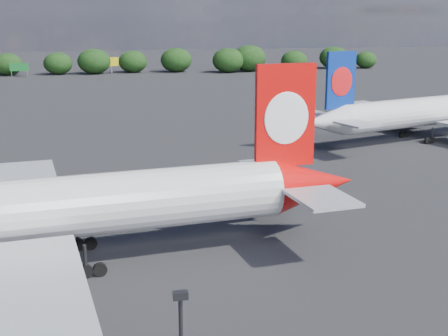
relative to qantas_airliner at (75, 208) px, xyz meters
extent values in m
plane|color=black|center=(-3.23, 47.56, -5.07)|extent=(500.00, 500.00, 0.00)
cylinder|color=silver|center=(-1.77, -0.21, 0.17)|extent=(40.15, 9.80, 5.24)
cone|color=red|center=(22.16, 2.58, 0.17)|extent=(8.93, 6.17, 5.24)
cube|color=red|center=(19.04, 2.21, 6.87)|extent=(5.78, 1.19, 9.43)
ellipsoid|color=white|center=(19.08, 1.90, 6.68)|extent=(4.39, 0.72, 4.82)
ellipsoid|color=white|center=(19.00, 2.53, 6.68)|extent=(4.39, 0.72, 4.82)
cube|color=#AAACB2|center=(20.74, -3.39, 0.58)|extent=(5.41, 6.79, 0.31)
cube|color=#AAACB2|center=(19.41, 8.06, 0.58)|extent=(5.41, 6.79, 0.31)
cube|color=#AAACB2|center=(-2.28, -13.98, -1.51)|extent=(9.18, 21.60, 0.58)
cube|color=#AAACB2|center=(-5.43, 13.08, -1.51)|extent=(9.18, 21.60, 0.58)
cylinder|color=red|center=(-4.97, -9.01, -2.87)|extent=(5.53, 3.41, 2.83)
cube|color=#AAACB2|center=(-4.97, -9.01, -2.14)|extent=(2.33, 0.58, 1.26)
cylinder|color=red|center=(-6.90, 7.63, -2.87)|extent=(5.53, 3.41, 2.83)
cube|color=#AAACB2|center=(-6.90, 7.63, -2.14)|extent=(2.33, 0.58, 1.26)
cylinder|color=black|center=(0.67, -3.09, -3.50)|extent=(0.33, 0.33, 2.62)
cylinder|color=black|center=(0.67, -3.09, -4.50)|extent=(1.20, 0.60, 1.15)
cylinder|color=black|center=(1.82, -2.95, -4.50)|extent=(1.20, 0.60, 1.15)
cylinder|color=black|center=(-0.05, 3.16, -3.50)|extent=(0.33, 0.33, 2.62)
cylinder|color=black|center=(-0.05, 3.16, -4.50)|extent=(1.20, 0.60, 1.15)
cylinder|color=black|center=(1.09, 3.29, -4.50)|extent=(1.20, 0.60, 1.15)
cylinder|color=silver|center=(57.26, 43.00, -0.26)|extent=(36.40, 15.25, 4.81)
cone|color=silver|center=(36.07, 36.56, -0.26)|extent=(8.77, 6.85, 4.81)
cube|color=navy|center=(38.84, 37.40, 5.90)|extent=(5.21, 2.00, 8.66)
ellipsoid|color=red|center=(38.92, 37.12, 5.73)|extent=(3.92, 1.36, 4.43)
ellipsoid|color=red|center=(38.75, 37.67, 5.73)|extent=(3.92, 1.36, 4.43)
cube|color=#AAACB2|center=(39.46, 32.05, 0.13)|extent=(5.83, 6.79, 0.29)
cube|color=#AAACB2|center=(36.38, 42.18, 0.13)|extent=(5.83, 6.79, 0.29)
cube|color=#AAACB2|center=(55.45, 55.53, -1.80)|extent=(11.59, 20.24, 0.53)
cylinder|color=#AAACB2|center=(58.70, 51.49, -3.05)|extent=(5.36, 3.89, 2.60)
cube|color=#AAACB2|center=(58.70, 51.49, -2.38)|extent=(2.11, 0.89, 1.16)
cylinder|color=black|center=(56.25, 39.68, -3.63)|extent=(0.34, 0.34, 2.41)
cylinder|color=black|center=(56.25, 39.68, -4.54)|extent=(1.14, 0.72, 1.06)
cylinder|color=black|center=(55.24, 39.37, -4.54)|extent=(1.14, 0.72, 1.06)
cylinder|color=black|center=(54.57, 45.20, -3.63)|extent=(0.34, 0.34, 2.41)
cylinder|color=black|center=(54.57, 45.20, -4.54)|extent=(1.14, 0.72, 1.06)
cylinder|color=black|center=(53.56, 44.90, -4.54)|extent=(1.14, 0.72, 1.06)
cube|color=black|center=(4.63, -31.51, 6.41)|extent=(0.55, 0.30, 0.28)
cube|color=#125D23|center=(-21.23, 163.56, -1.87)|extent=(6.00, 0.30, 2.60)
cylinder|color=gray|center=(-23.73, 163.56, -4.07)|extent=(0.20, 0.20, 2.00)
cylinder|color=gray|center=(-18.73, 163.56, -4.07)|extent=(0.20, 0.20, 2.00)
cube|color=gold|center=(8.77, 169.56, -1.07)|extent=(5.00, 0.30, 3.00)
cylinder|color=gray|center=(8.77, 169.56, -3.82)|extent=(0.30, 0.30, 2.50)
ellipsoid|color=black|center=(-25.38, 169.26, -1.38)|extent=(9.61, 8.13, 7.39)
ellipsoid|color=black|center=(-9.11, 168.95, -1.36)|extent=(9.66, 8.18, 7.43)
ellipsoid|color=black|center=(2.94, 168.03, -0.77)|extent=(11.19, 9.47, 8.61)
ellipsoid|color=black|center=(16.29, 170.49, -1.27)|extent=(9.89, 8.37, 7.61)
ellipsoid|color=black|center=(31.39, 169.36, -0.83)|extent=(11.03, 9.34, 8.49)
ellipsoid|color=black|center=(48.86, 163.68, -0.81)|extent=(11.09, 9.38, 8.53)
ellipsoid|color=black|center=(57.05, 166.10, -0.40)|extent=(12.14, 10.27, 9.34)
ellipsoid|color=black|center=(73.12, 163.82, -1.40)|extent=(9.55, 8.08, 7.34)
ellipsoid|color=black|center=(90.84, 170.97, -0.99)|extent=(10.61, 8.98, 8.16)
ellipsoid|color=black|center=(103.33, 169.46, -1.91)|extent=(8.21, 6.95, 6.32)
camera|label=1|loc=(1.97, -51.63, 16.19)|focal=50.00mm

